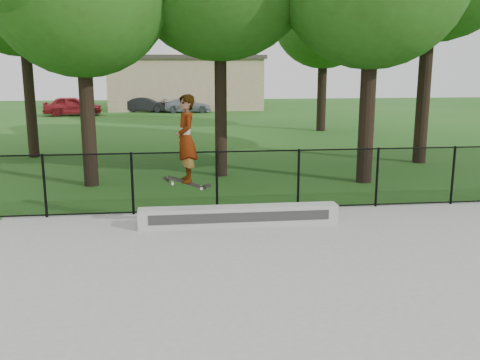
# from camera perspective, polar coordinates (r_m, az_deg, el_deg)

# --- Properties ---
(ground) EXTENTS (100.00, 100.00, 0.00)m
(ground) POSITION_cam_1_polar(r_m,az_deg,el_deg) (8.06, 15.94, -14.45)
(ground) COLOR #225919
(ground) RESTS_ON ground
(concrete_slab) EXTENTS (14.00, 12.00, 0.06)m
(concrete_slab) POSITION_cam_1_polar(r_m,az_deg,el_deg) (8.05, 15.95, -14.26)
(concrete_slab) COLOR gray
(concrete_slab) RESTS_ON ground
(grind_ledge) EXTENTS (4.41, 0.40, 0.44)m
(grind_ledge) POSITION_cam_1_polar(r_m,az_deg,el_deg) (11.84, -0.10, -3.85)
(grind_ledge) COLOR #B2B3AD
(grind_ledge) RESTS_ON concrete_slab
(car_a) EXTENTS (4.16, 2.09, 1.37)m
(car_a) POSITION_cam_1_polar(r_m,az_deg,el_deg) (40.15, -17.43, 7.55)
(car_a) COLOR maroon
(car_a) RESTS_ON ground
(car_b) EXTENTS (3.28, 2.09, 1.11)m
(car_b) POSITION_cam_1_polar(r_m,az_deg,el_deg) (41.86, -9.84, 7.92)
(car_b) COLOR black
(car_b) RESTS_ON ground
(car_c) EXTENTS (3.35, 1.61, 1.04)m
(car_c) POSITION_cam_1_polar(r_m,az_deg,el_deg) (41.07, -5.62, 7.90)
(car_c) COLOR gray
(car_c) RESTS_ON ground
(skater_airborne) EXTENTS (0.80, 0.73, 2.04)m
(skater_airborne) POSITION_cam_1_polar(r_m,az_deg,el_deg) (11.21, -5.78, 4.26)
(skater_airborne) COLOR black
(skater_airborne) RESTS_ON ground
(chainlink_fence) EXTENTS (16.06, 0.06, 1.50)m
(chainlink_fence) POSITION_cam_1_polar(r_m,az_deg,el_deg) (13.14, 6.25, 0.08)
(chainlink_fence) COLOR black
(chainlink_fence) RESTS_ON concrete_slab
(distant_building) EXTENTS (12.40, 6.40, 4.30)m
(distant_building) POSITION_cam_1_polar(r_m,az_deg,el_deg) (44.63, -5.80, 10.35)
(distant_building) COLOR #CCB18F
(distant_building) RESTS_ON ground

